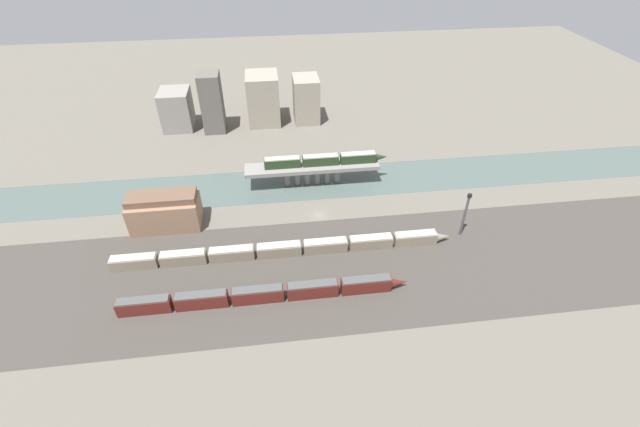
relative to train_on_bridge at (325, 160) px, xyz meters
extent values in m
plane|color=#666056|center=(-4.27, -18.12, -8.73)|extent=(400.00, 400.00, 0.00)
cube|color=#423D38|center=(-4.27, -42.12, -8.72)|extent=(280.00, 42.00, 0.01)
cube|color=#4C5B56|center=(-4.27, 0.00, -8.72)|extent=(320.00, 20.25, 0.01)
cube|color=gray|center=(-4.27, 0.00, -2.34)|extent=(44.50, 7.49, 1.33)
cylinder|color=gray|center=(-12.71, 0.00, -5.87)|extent=(2.27, 2.27, 5.72)
cylinder|color=gray|center=(-9.33, 0.00, -5.87)|extent=(2.27, 2.27, 5.72)
cylinder|color=gray|center=(-5.96, 0.00, -5.87)|extent=(2.27, 2.27, 5.72)
cylinder|color=gray|center=(-2.58, 0.00, -5.87)|extent=(2.27, 2.27, 5.72)
cylinder|color=gray|center=(0.79, 0.00, -5.87)|extent=(2.27, 2.27, 5.72)
cylinder|color=gray|center=(4.17, 0.00, -5.87)|extent=(2.27, 2.27, 5.72)
cube|color=#23381E|center=(-14.04, 0.00, -0.16)|extent=(11.86, 2.70, 3.04)
cube|color=#B7B2A3|center=(-14.04, 0.00, 1.56)|extent=(11.38, 2.49, 0.40)
cube|color=#23381E|center=(-1.44, 0.00, -0.16)|extent=(11.86, 2.70, 3.04)
cube|color=#B7B2A3|center=(-1.44, 0.00, 1.56)|extent=(11.38, 2.49, 0.40)
cube|color=#23381E|center=(11.15, 0.00, -0.16)|extent=(11.86, 2.70, 3.04)
cube|color=#B7B2A3|center=(11.15, 0.00, 1.56)|extent=(11.38, 2.49, 0.40)
cone|color=#23381E|center=(19.16, 0.00, -0.31)|extent=(4.15, 2.43, 2.43)
cube|color=#5B1E19|center=(-49.88, -50.24, -6.83)|extent=(12.47, 2.67, 3.79)
cube|color=#4C4C4C|center=(-49.88, -50.24, -4.74)|extent=(11.97, 2.45, 0.40)
cube|color=#5B1E19|center=(-36.51, -50.24, -6.83)|extent=(12.47, 2.67, 3.79)
cube|color=#4C4C4C|center=(-36.51, -50.24, -4.74)|extent=(11.97, 2.45, 0.40)
cube|color=#5B1E19|center=(-23.15, -50.24, -6.83)|extent=(12.47, 2.67, 3.79)
cube|color=#4C4C4C|center=(-23.15, -50.24, -4.74)|extent=(11.97, 2.45, 0.40)
cube|color=#5B1E19|center=(-9.78, -50.24, -6.83)|extent=(12.47, 2.67, 3.79)
cube|color=#4C4C4C|center=(-9.78, -50.24, -4.74)|extent=(11.97, 2.45, 0.40)
cube|color=#5B1E19|center=(3.58, -50.24, -6.83)|extent=(12.47, 2.67, 3.79)
cube|color=#4C4C4C|center=(3.58, -50.24, -4.74)|extent=(11.97, 2.45, 0.40)
cone|color=#5B1E19|center=(11.99, -50.24, -7.02)|extent=(4.36, 2.40, 2.40)
cube|color=gray|center=(-55.58, -34.48, -7.09)|extent=(12.04, 2.94, 3.27)
cube|color=#B7B2A3|center=(-55.58, -34.48, -5.25)|extent=(11.56, 2.71, 0.40)
cube|color=gray|center=(-42.80, -34.48, -7.09)|extent=(12.04, 2.94, 3.27)
cube|color=#B7B2A3|center=(-42.80, -34.48, -5.25)|extent=(11.56, 2.71, 0.40)
cube|color=gray|center=(-30.01, -34.48, -7.09)|extent=(12.04, 2.94, 3.27)
cube|color=#B7B2A3|center=(-30.01, -34.48, -5.25)|extent=(11.56, 2.71, 0.40)
cube|color=gray|center=(-17.23, -34.48, -7.09)|extent=(12.04, 2.94, 3.27)
cube|color=#B7B2A3|center=(-17.23, -34.48, -5.25)|extent=(11.56, 2.71, 0.40)
cube|color=gray|center=(-4.45, -34.48, -7.09)|extent=(12.04, 2.94, 3.27)
cube|color=#B7B2A3|center=(-4.45, -34.48, -5.25)|extent=(11.56, 2.71, 0.40)
cube|color=gray|center=(8.34, -34.48, -7.09)|extent=(12.04, 2.94, 3.27)
cube|color=#B7B2A3|center=(8.34, -34.48, -5.25)|extent=(11.56, 2.71, 0.40)
cube|color=gray|center=(21.12, -34.48, -7.09)|extent=(12.04, 2.94, 3.27)
cube|color=#B7B2A3|center=(21.12, -34.48, -5.25)|extent=(11.56, 2.71, 0.40)
cone|color=gray|center=(29.25, -34.48, -7.25)|extent=(4.21, 2.65, 2.65)
cube|color=#937056|center=(-49.63, -17.12, -4.23)|extent=(19.88, 10.05, 9.00)
cube|color=brown|center=(-49.63, -17.12, 1.26)|extent=(19.48, 7.04, 1.97)
cylinder|color=#4C4C51|center=(35.42, -32.37, -2.15)|extent=(0.72, 0.72, 13.15)
cube|color=black|center=(35.42, -32.37, 5.02)|extent=(1.00, 0.70, 1.20)
cube|color=gray|center=(-54.64, 49.27, -0.87)|extent=(11.84, 13.82, 15.72)
cube|color=#605B56|center=(-39.50, 45.03, 3.08)|extent=(8.32, 10.26, 23.62)
cube|color=gray|center=(-19.13, 50.20, 1.48)|extent=(13.00, 15.28, 20.41)
cube|color=gray|center=(-1.23, 49.59, 0.58)|extent=(10.44, 13.55, 18.61)
camera|label=1|loc=(-16.98, -121.57, 72.13)|focal=24.00mm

